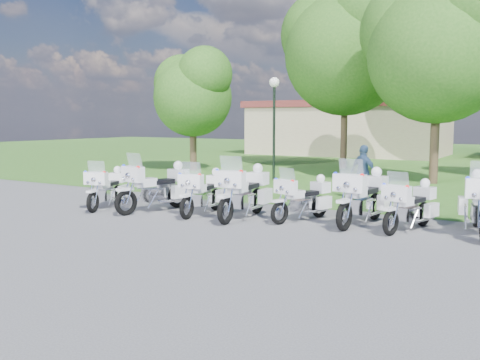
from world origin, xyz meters
The scene contains 16 objects.
ground centered at (0.00, 0.00, 0.00)m, with size 100.00×100.00×0.00m, color #4E4E52.
grass_lawn centered at (0.00, 27.00, 0.00)m, with size 100.00×48.00×0.01m, color #386620.
motorcycle_0 centered at (-3.42, -0.15, 0.62)m, with size 1.16×2.14×1.49m.
motorcycle_1 centered at (-1.78, 0.20, 0.73)m, with size 1.21×2.56×1.75m.
motorcycle_2 centered at (-0.30, 0.51, 0.64)m, with size 0.89×2.29×1.54m.
motorcycle_3 centered at (1.01, 0.56, 0.73)m, with size 0.95×2.60×1.75m.
motorcycle_4 centered at (2.52, 1.08, 0.61)m, with size 1.13×2.09×1.45m.
motorcycle_5 centered at (4.06, 1.38, 0.73)m, with size 1.00×2.59×1.74m.
motorcycle_6 centered at (5.28, 1.26, 0.62)m, with size 1.07×2.16×1.48m.
motorcycle_7 centered at (6.76, 1.73, 0.74)m, with size 1.22×2.62×1.78m.
lamp_post centered at (-2.67, 9.25, 3.39)m, with size 0.44×0.44×4.53m.
tree_0 centered at (-8.40, 10.99, 4.22)m, with size 4.78×4.08×6.38m.
tree_1 centered at (-2.12, 16.41, 6.81)m, with size 7.71×6.58×10.28m.
tree_2 centered at (3.67, 11.51, 5.91)m, with size 6.70×5.72×8.93m.
building_west centered at (-6.00, 28.00, 2.07)m, with size 14.56×8.32×4.10m.
bystander_c centered at (2.71, 5.43, 0.92)m, with size 1.08×0.45×1.84m, color #2F4B72.
Camera 1 is at (8.39, -11.81, 2.67)m, focal length 40.00 mm.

